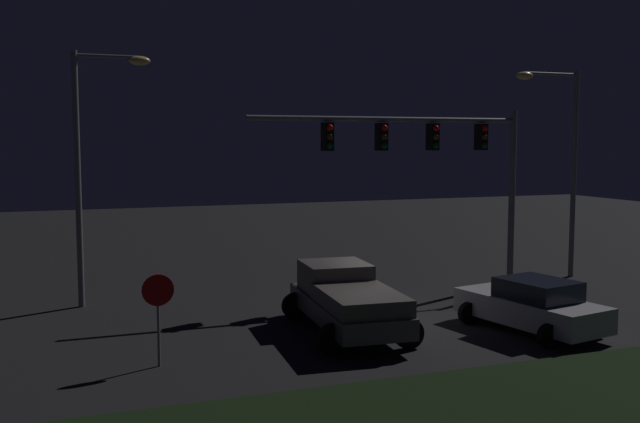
{
  "coord_description": "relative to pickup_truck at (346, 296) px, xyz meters",
  "views": [
    {
      "loc": [
        -9.41,
        -19.82,
        5.36
      ],
      "look_at": [
        -1.48,
        1.13,
        3.2
      ],
      "focal_mm": 41.18,
      "sensor_mm": 36.0,
      "label": 1
    }
  ],
  "objects": [
    {
      "name": "ground_plane",
      "position": [
        1.54,
        1.09,
        -1.0
      ],
      "size": [
        80.0,
        80.0,
        0.0
      ],
      "primitive_type": "plane",
      "color": "black"
    },
    {
      "name": "pickup_truck",
      "position": [
        0.0,
        0.0,
        0.0
      ],
      "size": [
        3.18,
        5.55,
        1.8
      ],
      "rotation": [
        0.0,
        0.0,
        1.49
      ],
      "color": "#514C47",
      "rests_on": "ground_plane"
    },
    {
      "name": "car_sedan",
      "position": [
        4.92,
        -1.86,
        -0.26
      ],
      "size": [
        3.0,
        4.66,
        1.51
      ],
      "rotation": [
        0.0,
        0.0,
        1.76
      ],
      "color": "#B7B7BC",
      "rests_on": "ground_plane"
    },
    {
      "name": "traffic_signal_gantry",
      "position": [
        5.13,
        4.23,
        4.03
      ],
      "size": [
        10.32,
        0.56,
        6.5
      ],
      "color": "slate",
      "rests_on": "ground_plane"
    },
    {
      "name": "street_lamp_left",
      "position": [
        -6.34,
        5.89,
        4.15
      ],
      "size": [
        2.46,
        0.44,
        8.2
      ],
      "color": "slate",
      "rests_on": "ground_plane"
    },
    {
      "name": "street_lamp_right",
      "position": [
        11.01,
        4.59,
        4.1
      ],
      "size": [
        2.88,
        0.44,
        8.05
      ],
      "color": "slate",
      "rests_on": "ground_plane"
    },
    {
      "name": "stop_sign",
      "position": [
        -5.41,
        -1.42,
        0.56
      ],
      "size": [
        0.76,
        0.08,
        2.23
      ],
      "color": "slate",
      "rests_on": "ground_plane"
    }
  ]
}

